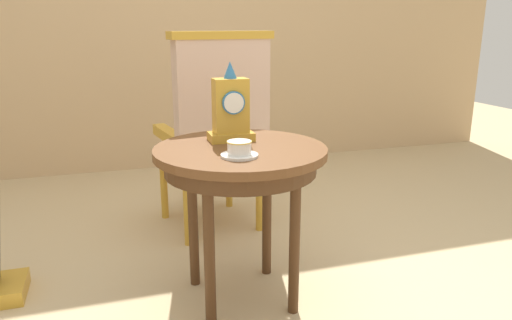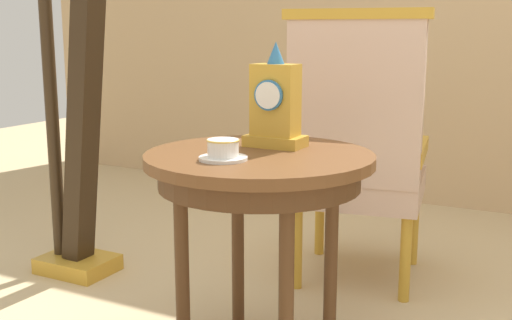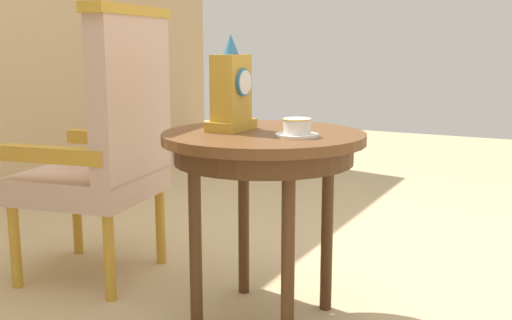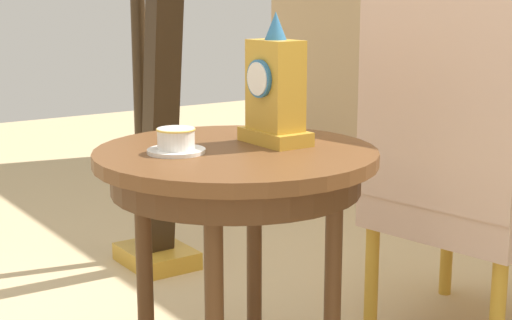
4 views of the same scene
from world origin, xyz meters
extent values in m
cylinder|color=brown|center=(-0.10, 0.01, 0.67)|extent=(0.71, 0.71, 0.03)
cylinder|color=#482B16|center=(-0.10, 0.01, 0.62)|extent=(0.63, 0.63, 0.07)
cylinder|color=#482B16|center=(0.08, 0.18, 0.33)|extent=(0.04, 0.04, 0.65)
cylinder|color=#482B16|center=(-0.27, 0.18, 0.33)|extent=(0.04, 0.04, 0.65)
cylinder|color=#482B16|center=(-0.27, -0.17, 0.33)|extent=(0.04, 0.04, 0.65)
cylinder|color=white|center=(-0.14, -0.14, 0.69)|extent=(0.14, 0.14, 0.01)
cylinder|color=white|center=(-0.14, -0.14, 0.72)|extent=(0.09, 0.09, 0.05)
torus|color=gold|center=(-0.14, -0.14, 0.75)|extent=(0.10, 0.10, 0.00)
cube|color=gold|center=(-0.11, 0.13, 0.71)|extent=(0.19, 0.11, 0.04)
cube|color=gold|center=(-0.11, 0.13, 0.84)|extent=(0.14, 0.09, 0.23)
cylinder|color=teal|center=(-0.11, 0.08, 0.86)|extent=(0.10, 0.01, 0.10)
cylinder|color=white|center=(-0.11, 0.08, 0.86)|extent=(0.08, 0.00, 0.08)
cone|color=teal|center=(-0.11, 0.13, 0.99)|extent=(0.06, 0.06, 0.07)
cube|color=#CCA893|center=(-0.05, 0.86, 0.41)|extent=(0.60, 0.60, 0.11)
cube|color=#CCA893|center=(-0.02, 0.65, 0.78)|extent=(0.53, 0.18, 0.64)
cube|color=gold|center=(-0.28, 0.83, 0.57)|extent=(0.15, 0.47, 0.06)
cylinder|color=gold|center=(-0.31, 1.04, 0.18)|extent=(0.04, 0.04, 0.35)
cylinder|color=gold|center=(0.20, 0.68, 0.18)|extent=(0.04, 0.04, 0.35)
cylinder|color=gold|center=(-0.23, 0.61, 0.18)|extent=(0.04, 0.04, 0.35)
cube|color=gold|center=(-1.18, 0.33, 0.04)|extent=(0.32, 0.24, 0.07)
cylinder|color=#332314|center=(-1.28, 0.33, 0.94)|extent=(0.06, 0.06, 1.75)
cube|color=black|center=(-1.08, 0.33, 0.87)|extent=(0.28, 0.11, 1.61)
camera|label=1|loc=(-0.61, -1.84, 1.17)|focal=33.99mm
camera|label=2|loc=(0.78, -1.70, 1.05)|focal=44.72mm
camera|label=3|loc=(-1.98, -0.93, 0.98)|focal=42.83mm
camera|label=4|loc=(1.50, -1.03, 1.07)|focal=54.68mm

